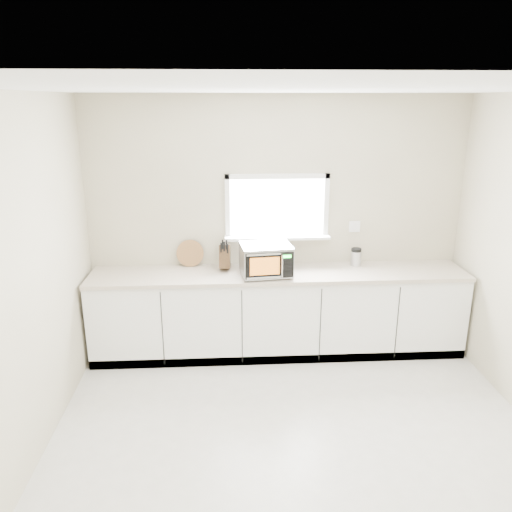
{
  "coord_description": "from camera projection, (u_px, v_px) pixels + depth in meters",
  "views": [
    {
      "loc": [
        -0.54,
        -3.19,
        2.64
      ],
      "look_at": [
        -0.25,
        1.55,
        1.14
      ],
      "focal_mm": 35.0,
      "sensor_mm": 36.0,
      "label": 1
    }
  ],
  "objects": [
    {
      "name": "microwave",
      "position": [
        266.0,
        260.0,
        5.05
      ],
      "size": [
        0.54,
        0.44,
        0.32
      ],
      "rotation": [
        0.0,
        0.0,
        0.11
      ],
      "color": "black",
      "rests_on": "countertop"
    },
    {
      "name": "cabinets",
      "position": [
        278.0,
        314.0,
        5.35
      ],
      "size": [
        3.92,
        0.6,
        0.88
      ],
      "primitive_type": "cube",
      "color": "white",
      "rests_on": "ground"
    },
    {
      "name": "coffee_grinder",
      "position": [
        356.0,
        257.0,
        5.38
      ],
      "size": [
        0.12,
        0.12,
        0.2
      ],
      "rotation": [
        0.0,
        0.0,
        0.07
      ],
      "color": "#B3B6BB",
      "rests_on": "countertop"
    },
    {
      "name": "back_wall",
      "position": [
        277.0,
        224.0,
        5.36
      ],
      "size": [
        4.0,
        0.17,
        2.7
      ],
      "color": "beige",
      "rests_on": "ground"
    },
    {
      "name": "ground",
      "position": [
        300.0,
        456.0,
        3.86
      ],
      "size": [
        4.0,
        4.0,
        0.0
      ],
      "primitive_type": "plane",
      "color": "beige",
      "rests_on": "ground"
    },
    {
      "name": "knife_block",
      "position": [
        225.0,
        256.0,
        5.23
      ],
      "size": [
        0.12,
        0.24,
        0.34
      ],
      "rotation": [
        0.0,
        0.0,
        -0.06
      ],
      "color": "#4D371B",
      "rests_on": "countertop"
    },
    {
      "name": "cutting_board",
      "position": [
        190.0,
        253.0,
        5.34
      ],
      "size": [
        0.29,
        0.07,
        0.29
      ],
      "primitive_type": "cylinder",
      "rotation": [
        1.4,
        0.0,
        0.0
      ],
      "color": "olive",
      "rests_on": "countertop"
    },
    {
      "name": "countertop",
      "position": [
        279.0,
        274.0,
        5.2
      ],
      "size": [
        3.92,
        0.64,
        0.04
      ],
      "primitive_type": "cube",
      "color": "beige",
      "rests_on": "cabinets"
    }
  ]
}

